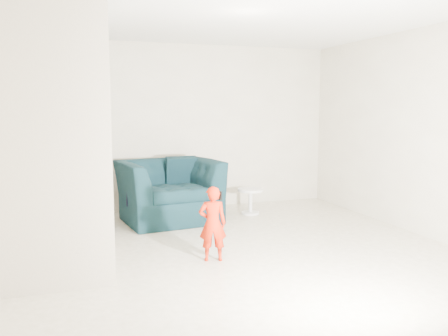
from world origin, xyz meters
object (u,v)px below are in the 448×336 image
(armchair, at_px, (169,191))
(toddler, at_px, (213,224))
(side_table, at_px, (250,197))
(staircase, at_px, (57,174))

(armchair, height_order, toddler, armchair)
(armchair, relative_size, toddler, 1.67)
(toddler, bearing_deg, armchair, -74.91)
(toddler, bearing_deg, side_table, -108.54)
(side_table, xyz_separation_m, staircase, (-2.84, -1.39, 0.68))
(toddler, relative_size, staircase, 0.23)
(armchair, distance_m, toddler, 1.98)
(staircase, bearing_deg, toddler, -21.34)
(side_table, bearing_deg, toddler, -121.91)
(armchair, height_order, staircase, staircase)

